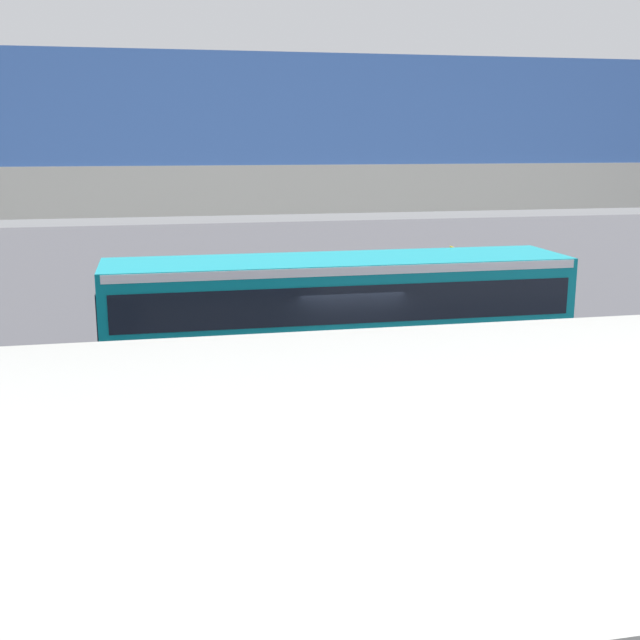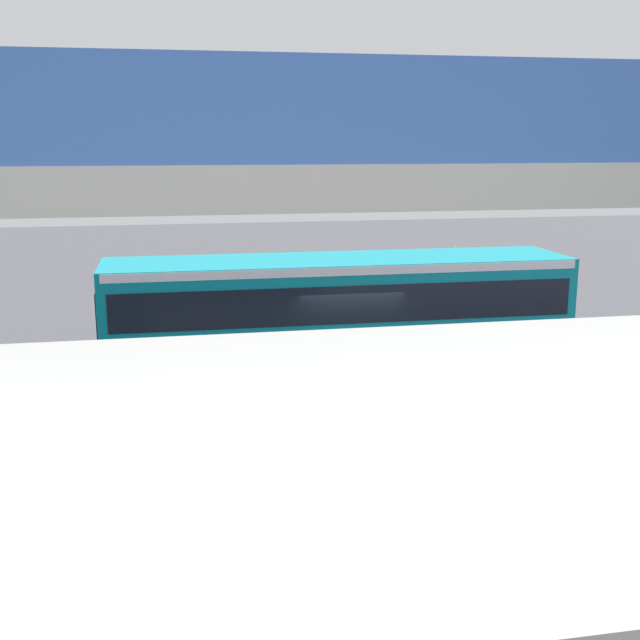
# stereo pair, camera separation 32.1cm
# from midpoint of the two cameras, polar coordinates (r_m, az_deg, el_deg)

# --- Properties ---
(ground) EXTENTS (80.00, 80.00, 0.00)m
(ground) POSITION_cam_midpoint_polar(r_m,az_deg,el_deg) (19.90, 1.25, -4.73)
(ground) COLOR #424247
(city_bus) EXTENTS (11.54, 2.85, 3.15)m
(city_bus) POSITION_cam_midpoint_polar(r_m,az_deg,el_deg) (19.84, 0.87, 0.85)
(city_bus) COLOR #0C8493
(city_bus) RESTS_ON ground
(traffic_sign) EXTENTS (0.08, 0.60, 2.80)m
(traffic_sign) POSITION_cam_midpoint_polar(r_m,az_deg,el_deg) (24.70, 9.16, 3.09)
(traffic_sign) COLOR slate
(traffic_sign) RESTS_ON ground
(lane_dash_leftmost) EXTENTS (2.00, 0.20, 0.01)m
(lane_dash_leftmost) POSITION_cam_midpoint_polar(r_m,az_deg,el_deg) (23.34, 9.47, -2.24)
(lane_dash_leftmost) COLOR silver
(lane_dash_leftmost) RESTS_ON ground
(lane_dash_left) EXTENTS (2.00, 0.20, 0.01)m
(lane_dash_left) POSITION_cam_midpoint_polar(r_m,az_deg,el_deg) (22.23, -0.20, -2.83)
(lane_dash_left) COLOR silver
(lane_dash_left) RESTS_ON ground
(lane_dash_centre) EXTENTS (2.00, 0.20, 0.01)m
(lane_dash_centre) POSITION_cam_midpoint_polar(r_m,az_deg,el_deg) (21.80, -10.57, -3.37)
(lane_dash_centre) COLOR silver
(lane_dash_centre) RESTS_ON ground
(pedestrian_overpass) EXTENTS (31.73, 2.60, 6.86)m
(pedestrian_overpass) POSITION_cam_midpoint_polar(r_m,az_deg,el_deg) (10.42, 12.83, 7.77)
(pedestrian_overpass) COLOR #9E9E99
(pedestrian_overpass) RESTS_ON ground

